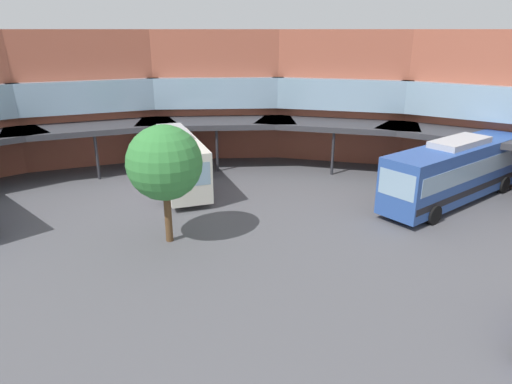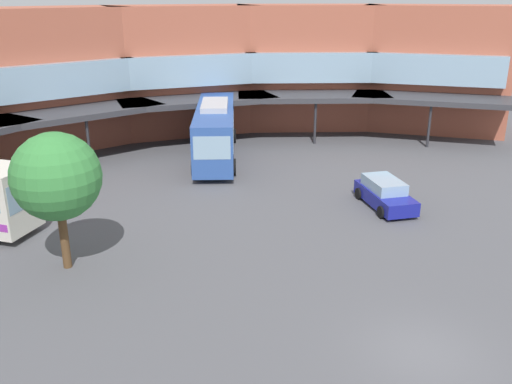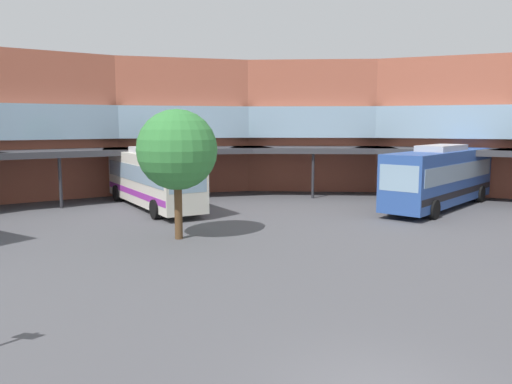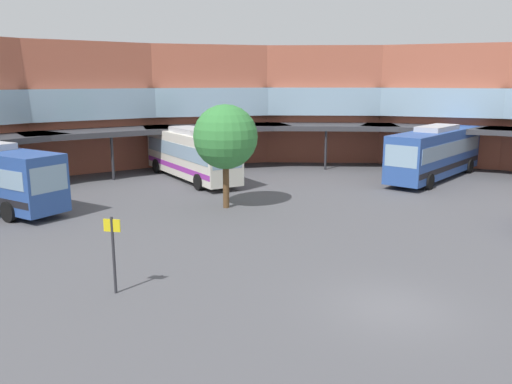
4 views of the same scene
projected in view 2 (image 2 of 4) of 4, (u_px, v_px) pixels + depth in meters
The scene contains 4 objects.
ground_plane at pixel (424, 353), 18.28m from camera, with size 116.47×116.47×0.00m, color #515156.
bus_3 at pixel (215, 130), 38.95m from camera, with size 11.37×8.94×3.96m.
parked_car at pixel (385, 194), 30.44m from camera, with size 4.34×4.42×1.53m.
plaza_tree at pixel (56, 177), 22.57m from camera, with size 3.65×3.65×5.94m.
Camera 2 is at (-15.93, -3.61, 11.23)m, focal length 39.01 mm.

